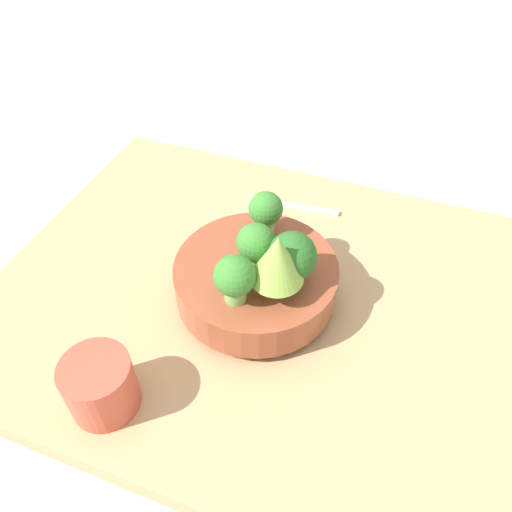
# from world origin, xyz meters

# --- Properties ---
(ground_plane) EXTENTS (6.00, 6.00, 0.00)m
(ground_plane) POSITION_xyz_m (0.00, 0.00, 0.00)
(ground_plane) COLOR beige
(table) EXTENTS (0.82, 0.63, 0.04)m
(table) POSITION_xyz_m (0.00, 0.00, 0.02)
(table) COLOR tan
(table) RESTS_ON ground_plane
(bowl) EXTENTS (0.23, 0.23, 0.07)m
(bowl) POSITION_xyz_m (0.01, 0.01, 0.08)
(bowl) COLOR brown
(bowl) RESTS_ON table
(romanesco_piece_far) EXTENTS (0.07, 0.07, 0.10)m
(romanesco_piece_far) POSITION_xyz_m (-0.03, 0.05, 0.17)
(romanesco_piece_far) COLOR #6BA34C
(romanesco_piece_far) RESTS_ON bowl
(broccoli_floret_left) EXTENTS (0.07, 0.07, 0.08)m
(broccoli_floret_left) POSITION_xyz_m (-0.04, 0.02, 0.15)
(broccoli_floret_left) COLOR #609347
(broccoli_floret_left) RESTS_ON bowl
(broccoli_floret_front) EXTENTS (0.05, 0.05, 0.07)m
(broccoli_floret_front) POSITION_xyz_m (0.02, -0.05, 0.15)
(broccoli_floret_front) COLOR #7AB256
(broccoli_floret_front) RESTS_ON bowl
(broccoli_floret_center) EXTENTS (0.05, 0.05, 0.07)m
(broccoli_floret_center) POSITION_xyz_m (0.01, 0.01, 0.15)
(broccoli_floret_center) COLOR #6BA34C
(broccoli_floret_center) RESTS_ON bowl
(broccoli_floret_back) EXTENTS (0.05, 0.05, 0.07)m
(broccoli_floret_back) POSITION_xyz_m (0.02, 0.08, 0.15)
(broccoli_floret_back) COLOR #7AB256
(broccoli_floret_back) RESTS_ON bowl
(cup) EXTENTS (0.09, 0.09, 0.08)m
(cup) POSITION_xyz_m (0.13, 0.24, 0.08)
(cup) COLOR #C64C38
(cup) RESTS_ON table
(fork) EXTENTS (0.17, 0.03, 0.01)m
(fork) POSITION_xyz_m (0.03, -0.21, 0.04)
(fork) COLOR silver
(fork) RESTS_ON table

